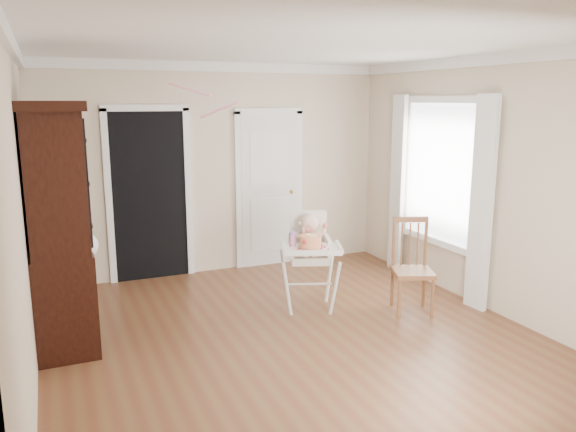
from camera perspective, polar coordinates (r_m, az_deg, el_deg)
name	(u,v)px	position (r m, az deg, el deg)	size (l,w,h in m)	color
floor	(297,340)	(5.44, 0.90, -12.52)	(5.00, 5.00, 0.00)	brown
ceiling	(298,44)	(4.98, 1.00, 17.08)	(5.00, 5.00, 0.00)	white
wall_back	(218,169)	(7.37, -7.09, 4.73)	(4.50, 4.50, 0.00)	beige
wall_left	(21,221)	(4.61, -25.46, -0.48)	(5.00, 5.00, 0.00)	beige
wall_right	(492,185)	(6.30, 19.99, 2.93)	(5.00, 5.00, 0.00)	beige
crown_molding	(298,51)	(4.98, 1.00, 16.39)	(4.50, 5.00, 0.12)	white
doorway	(149,192)	(7.19, -13.90, 2.36)	(1.06, 0.05, 2.22)	black
closet_door	(269,191)	(7.61, -1.90, 2.57)	(0.96, 0.09, 2.13)	white
window_right	(438,182)	(6.86, 14.96, 3.38)	(0.13, 1.84, 2.30)	white
high_chair	(309,249)	(6.02, 2.20, -3.42)	(0.83, 0.92, 1.08)	white
baby	(310,236)	(6.01, 2.20, -2.04)	(0.28, 0.29, 0.45)	beige
cake	(310,242)	(5.74, 2.29, -2.62)	(0.29, 0.29, 0.14)	silver
sippy_cup	(293,239)	(5.81, 0.48, -2.31)	(0.08, 0.08, 0.18)	pink
china_cabinet	(59,224)	(5.56, -22.25, -0.78)	(0.59, 1.32, 2.23)	black
dining_chair	(412,269)	(6.15, 12.49, -5.26)	(0.53, 0.53, 1.00)	brown
streamer	(189,89)	(5.89, -10.00, 12.54)	(0.03, 0.50, 0.02)	pink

